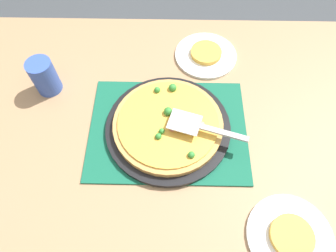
# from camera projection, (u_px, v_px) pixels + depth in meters

# --- Properties ---
(ground_plane) EXTENTS (8.00, 8.00, 0.00)m
(ground_plane) POSITION_uv_depth(u_px,v_px,m) (168.00, 200.00, 1.56)
(ground_plane) COLOR #3D4247
(dining_table) EXTENTS (1.40, 1.00, 0.75)m
(dining_table) POSITION_uv_depth(u_px,v_px,m) (168.00, 145.00, 1.01)
(dining_table) COLOR #9E7A56
(dining_table) RESTS_ON ground_plane
(placemat) EXTENTS (0.48, 0.36, 0.01)m
(placemat) POSITION_uv_depth(u_px,v_px,m) (168.00, 129.00, 0.91)
(placemat) COLOR #145B42
(placemat) RESTS_ON dining_table
(pizza_pan) EXTENTS (0.38, 0.38, 0.01)m
(pizza_pan) POSITION_uv_depth(u_px,v_px,m) (168.00, 127.00, 0.90)
(pizza_pan) COLOR black
(pizza_pan) RESTS_ON placemat
(pizza) EXTENTS (0.33, 0.33, 0.05)m
(pizza) POSITION_uv_depth(u_px,v_px,m) (168.00, 124.00, 0.89)
(pizza) COLOR tan
(pizza) RESTS_ON pizza_pan
(plate_near_left) EXTENTS (0.22, 0.22, 0.01)m
(plate_near_left) POSITION_uv_depth(u_px,v_px,m) (290.00, 237.00, 0.75)
(plate_near_left) COLOR white
(plate_near_left) RESTS_ON dining_table
(plate_far_right) EXTENTS (0.22, 0.22, 0.01)m
(plate_far_right) POSITION_uv_depth(u_px,v_px,m) (206.00, 55.00, 1.06)
(plate_far_right) COLOR white
(plate_far_right) RESTS_ON dining_table
(served_slice_left) EXTENTS (0.11, 0.11, 0.02)m
(served_slice_left) POSITION_uv_depth(u_px,v_px,m) (292.00, 236.00, 0.74)
(served_slice_left) COLOR gold
(served_slice_left) RESTS_ON plate_near_left
(served_slice_right) EXTENTS (0.11, 0.11, 0.02)m
(served_slice_right) POSITION_uv_depth(u_px,v_px,m) (206.00, 53.00, 1.05)
(served_slice_right) COLOR gold
(served_slice_right) RESTS_ON plate_far_right
(cup_near) EXTENTS (0.08, 0.08, 0.12)m
(cup_near) POSITION_uv_depth(u_px,v_px,m) (44.00, 76.00, 0.94)
(cup_near) COLOR #3351AD
(cup_near) RESTS_ON dining_table
(pizza_server) EXTENTS (0.23, 0.11, 0.01)m
(pizza_server) POSITION_uv_depth(u_px,v_px,m) (201.00, 127.00, 0.84)
(pizza_server) COLOR silver
(pizza_server) RESTS_ON pizza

